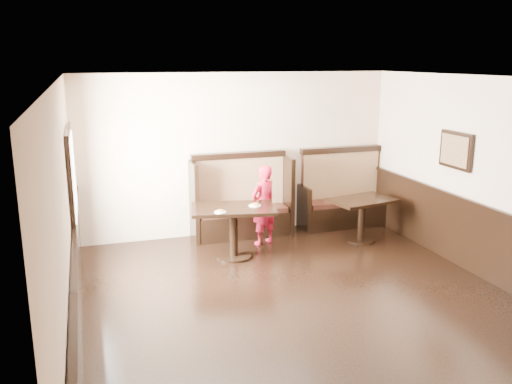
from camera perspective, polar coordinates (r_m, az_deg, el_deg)
name	(u,v)px	position (r m, az deg, el deg)	size (l,w,h in m)	color
ground	(318,317)	(6.71, 6.52, -12.95)	(7.00, 7.00, 0.00)	black
room_shell	(287,259)	(6.57, 3.28, -7.10)	(7.00, 7.00, 7.00)	beige
booth_main	(241,206)	(9.43, -1.58, -1.47)	(1.75, 0.72, 1.45)	black
booth_neighbor	(342,200)	(10.14, 9.07, -0.82)	(1.65, 0.72, 1.45)	black
table_main	(234,219)	(8.34, -2.38, -2.85)	(1.40, 1.03, 0.81)	black
table_neighbor	(362,210)	(9.29, 11.08, -1.82)	(1.17, 0.88, 0.73)	black
child	(263,205)	(8.95, 0.79, -1.37)	(0.49, 0.32, 1.34)	#B5132D
pizza_plate_left	(220,211)	(8.02, -3.78, -2.06)	(0.18, 0.18, 0.03)	white
pizza_plate_right	(255,205)	(8.35, -0.11, -1.37)	(0.19, 0.19, 0.04)	white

